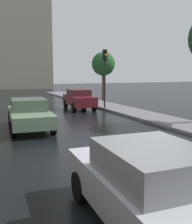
% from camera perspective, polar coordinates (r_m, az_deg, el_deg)
% --- Properties ---
extents(ground, '(120.00, 120.00, 0.00)m').
position_cam_1_polar(ground, '(7.64, 11.67, -12.24)').
color(ground, black).
extents(car_green_near_kerb, '(2.11, 4.64, 1.43)m').
position_cam_1_polar(car_green_near_kerb, '(13.18, -14.00, -0.31)').
color(car_green_near_kerb, slate).
rests_on(car_green_near_kerb, ground).
extents(car_silver_mid_road, '(1.96, 4.02, 1.48)m').
position_cam_1_polar(car_silver_mid_road, '(4.80, 11.25, -15.14)').
color(car_silver_mid_road, '#B2B5BA').
rests_on(car_silver_mid_road, ground).
extents(car_maroon_far_ahead, '(1.94, 4.05, 1.47)m').
position_cam_1_polar(car_maroon_far_ahead, '(19.92, -3.64, 2.83)').
color(car_maroon_far_ahead, maroon).
rests_on(car_maroon_far_ahead, ground).
extents(traffic_light, '(0.26, 0.39, 4.18)m').
position_cam_1_polar(traffic_light, '(19.47, 1.92, 9.43)').
color(traffic_light, black).
rests_on(traffic_light, sidewalk_strip).
extents(street_tree_near, '(2.18, 2.18, 4.61)m').
position_cam_1_polar(street_tree_near, '(25.25, 1.57, 10.15)').
color(street_tree_near, '#4C3823').
rests_on(street_tree_near, ground).
extents(distant_tower, '(11.78, 9.10, 32.70)m').
position_cam_1_polar(distant_tower, '(51.36, -16.20, 20.83)').
color(distant_tower, '#B2A88E').
rests_on(distant_tower, ground).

